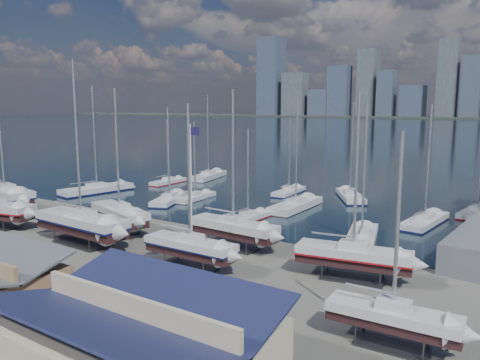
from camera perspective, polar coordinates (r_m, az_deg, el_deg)
The scene contains 25 objects.
ground at distance 46.98m, azimuth -12.09°, elevation -8.31°, with size 1400.00×1400.00×0.00m, color #605E59.
shed_blue at distance 25.02m, azimuth -12.73°, elevation -18.26°, with size 13.65×9.45×4.71m.
sailboat_cradle_0 at distance 69.95m, azimuth -26.73°, elevation -1.53°, with size 12.23×5.17×18.92m.
sailboat_cradle_2 at distance 53.79m, azimuth -14.47°, elevation -3.92°, with size 9.99×5.51×15.74m.
sailboat_cradle_3 at distance 49.86m, azimuth -18.78°, elevation -4.98°, with size 11.51×3.59×18.25m.
sailboat_cradle_4 at distance 46.01m, azimuth -0.84°, elevation -5.83°, with size 9.51×3.11×15.37m.
sailboat_cradle_5 at distance 40.51m, azimuth -6.08°, elevation -8.05°, with size 8.59×2.45×14.02m.
sailboat_cradle_6 at distance 38.83m, azimuth 13.65°, elevation -8.95°, with size 9.43×4.02×14.85m.
sailboat_cradle_7 at distance 29.17m, azimuth 18.13°, elevation -15.54°, with size 7.53×2.36×12.47m.
sailboat_moored_0 at distance 78.88m, azimuth -17.04°, elevation -1.29°, with size 5.31×12.35×17.88m.
sailboat_moored_1 at distance 85.24m, azimuth -8.73°, elevation -0.26°, with size 2.50×8.09×11.99m.
sailboat_moored_2 at distance 90.36m, azimuth -3.88°, elevation 0.35°, with size 5.39×11.46×16.69m.
sailboat_moored_3 at distance 68.83m, azimuth -8.57°, elevation -2.45°, with size 6.10×9.94×14.40m.
sailboat_moored_4 at distance 70.08m, azimuth -5.49°, elevation -2.17°, with size 2.83×8.25×12.25m.
sailboat_moored_5 at distance 74.70m, azimuth 5.98°, elevation -1.50°, with size 2.92×8.66×12.74m.
sailboat_moored_6 at distance 57.11m, azimuth 0.96°, elevation -4.70°, with size 2.56×7.91×11.68m.
sailboat_moored_7 at distance 63.94m, azimuth 6.80°, elevation -3.27°, with size 3.17×11.04×16.64m.
sailboat_moored_8 at distance 72.09m, azimuth 13.28°, elevation -2.07°, with size 7.63×10.12×15.11m.
sailboat_moored_9 at distance 49.96m, azimuth 14.60°, elevation -6.98°, with size 5.00×10.11×14.70m.
sailboat_moored_10 at distance 59.22m, azimuth 21.59°, elevation -4.85°, with size 3.80×10.06×14.69m.
sailboat_moored_11 at distance 67.28m, azimuth 26.98°, elevation -3.60°, with size 4.00×9.56×13.86m.
car_a at distance 45.30m, azimuth -25.58°, elevation -8.82°, with size 1.50×3.73×1.27m, color gray.
car_c at distance 36.36m, azimuth -17.99°, elevation -12.50°, with size 2.49×5.39×1.50m, color gray.
car_d at distance 33.06m, azimuth -10.57°, elevation -14.34°, with size 2.20×5.40×1.57m, color gray.
flagpole at distance 42.59m, azimuth -5.90°, elevation -0.17°, with size 1.08×0.12×12.24m.
Camera 1 is at (32.33, -41.18, 13.76)m, focal length 35.00 mm.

